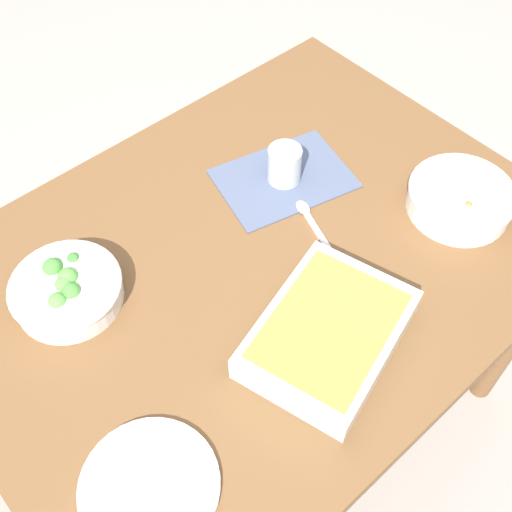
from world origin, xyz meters
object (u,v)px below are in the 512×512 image
Objects in this scene: side_plate at (149,486)px; stew_bowl at (460,198)px; spoon_by_broccoli at (90,285)px; baking_dish at (328,333)px; spoon_spare at (312,222)px; broccoli_bowl at (67,289)px; spoon_by_stew at (453,222)px; drink_cup at (284,167)px.

stew_bowl is at bearing 3.05° from side_plate.
stew_bowl reaches higher than spoon_by_broccoli.
baking_dish reaches higher than spoon_spare.
spoon_by_stew is at bearing -27.68° from broccoli_bowl.
broccoli_bowl reaches higher than stew_bowl.
stew_bowl is 0.63× the size of baking_dish.
baking_dish is 4.12× the size of drink_cup.
stew_bowl is 1.05× the size of broccoli_bowl.
side_plate is 0.41m from spoon_by_broccoli.
drink_cup reaches higher than spoon_by_broccoli.
baking_dish is 0.39m from side_plate.
spoon_spare is at bearing -21.42° from spoon_by_broccoli.
broccoli_bowl is at bearing 76.38° from side_plate.
drink_cup is 0.14m from spoon_spare.
broccoli_bowl reaches higher than spoon_by_broccoli.
broccoli_bowl is at bearing 152.32° from spoon_by_stew.
side_plate is at bearing -159.06° from spoon_spare.
spoon_by_stew is at bearing 3.65° from baking_dish.
drink_cup is at bearing 29.69° from side_plate.
broccoli_bowl reaches higher than baking_dish.
drink_cup is 0.37m from spoon_by_stew.
stew_bowl is 1.25× the size of spoon_by_broccoli.
stew_bowl reaches higher than spoon_spare.
broccoli_bowl is at bearing 177.50° from spoon_by_broccoli.
spoon_spare is (-0.04, -0.13, -0.03)m from drink_cup.
drink_cup reaches higher than stew_bowl.
spoon_by_broccoli is (0.04, -0.00, -0.03)m from broccoli_bowl.
spoon_by_stew is at bearing -29.09° from spoon_by_broccoli.
stew_bowl is 2.59× the size of drink_cup.
spoon_by_broccoli is at bearing 158.58° from spoon_spare.
broccoli_bowl is 0.51m from drink_cup.
side_plate reaches higher than spoon_by_stew.
spoon_by_stew is (-0.04, -0.02, -0.03)m from stew_bowl.
side_plate is (-0.39, 0.00, -0.03)m from baking_dish.
broccoli_bowl is 1.19× the size of spoon_by_broccoli.
broccoli_bowl is 0.40m from side_plate.
drink_cup is 0.52× the size of spoon_by_stew.
spoon_by_stew and spoon_spare have the same top height.
stew_bowl is 0.80m from broccoli_bowl.
broccoli_bowl reaches higher than spoon_spare.
spoon_by_broccoli is 1.02× the size of spoon_spare.
baking_dish reaches higher than spoon_by_broccoli.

